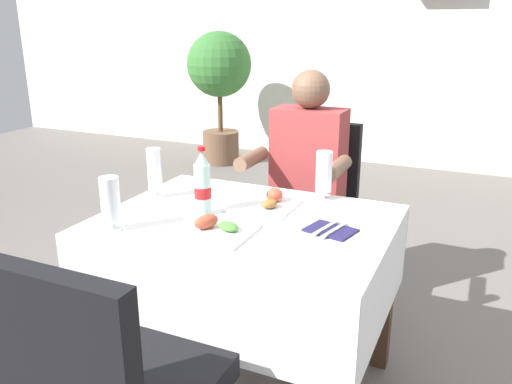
{
  "coord_description": "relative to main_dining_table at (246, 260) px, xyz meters",
  "views": [
    {
      "loc": [
        0.7,
        -1.8,
        1.48
      ],
      "look_at": [
        -0.12,
        0.01,
        0.83
      ],
      "focal_mm": 36.66,
      "sensor_mm": 36.0,
      "label": 1
    }
  ],
  "objects": [
    {
      "name": "ground_plane",
      "position": [
        0.12,
        0.09,
        -0.58
      ],
      "size": [
        11.0,
        11.0,
        0.0
      ],
      "primitive_type": "plane",
      "color": "#66605B"
    },
    {
      "name": "back_wall",
      "position": [
        0.12,
        3.97,
        0.99
      ],
      "size": [
        11.0,
        0.12,
        3.13
      ],
      "primitive_type": "cube",
      "color": "silver",
      "rests_on": "ground"
    },
    {
      "name": "main_dining_table",
      "position": [
        0.0,
        0.0,
        0.0
      ],
      "size": [
        1.11,
        0.85,
        0.75
      ],
      "color": "white",
      "rests_on": "ground"
    },
    {
      "name": "chair_far_diner_seat",
      "position": [
        0.0,
        0.82,
        -0.02
      ],
      "size": [
        0.44,
        0.5,
        0.97
      ],
      "color": "black",
      "rests_on": "ground"
    },
    {
      "name": "seated_diner_far",
      "position": [
        -0.01,
        0.71,
        0.13
      ],
      "size": [
        0.5,
        0.46,
        1.26
      ],
      "color": "#282D42",
      "rests_on": "ground"
    },
    {
      "name": "plate_near_camera",
      "position": [
        -0.04,
        -0.17,
        0.19
      ],
      "size": [
        0.25,
        0.25,
        0.06
      ],
      "color": "white",
      "rests_on": "main_dining_table"
    },
    {
      "name": "plate_far_diner",
      "position": [
        0.02,
        0.16,
        0.19
      ],
      "size": [
        0.26,
        0.26,
        0.07
      ],
      "color": "white",
      "rests_on": "main_dining_table"
    },
    {
      "name": "beer_glass_left",
      "position": [
        -0.47,
        0.08,
        0.28
      ],
      "size": [
        0.07,
        0.07,
        0.22
      ],
      "color": "white",
      "rests_on": "main_dining_table"
    },
    {
      "name": "beer_glass_middle",
      "position": [
        -0.39,
        -0.3,
        0.29
      ],
      "size": [
        0.07,
        0.07,
        0.2
      ],
      "color": "white",
      "rests_on": "main_dining_table"
    },
    {
      "name": "beer_glass_right",
      "position": [
        0.2,
        0.35,
        0.29
      ],
      "size": [
        0.07,
        0.07,
        0.21
      ],
      "color": "white",
      "rests_on": "main_dining_table"
    },
    {
      "name": "cola_bottle_primary",
      "position": [
        -0.17,
        -0.02,
        0.3
      ],
      "size": [
        0.07,
        0.07,
        0.28
      ],
      "color": "silver",
      "rests_on": "main_dining_table"
    },
    {
      "name": "napkin_cutlery_set",
      "position": [
        0.34,
        0.02,
        0.18
      ],
      "size": [
        0.2,
        0.2,
        0.01
      ],
      "color": "#231E4C",
      "rests_on": "main_dining_table"
    },
    {
      "name": "potted_plant_corner",
      "position": [
        -1.85,
        3.23,
        0.35
      ],
      "size": [
        0.68,
        0.68,
        1.4
      ],
      "color": "brown",
      "rests_on": "ground"
    }
  ]
}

